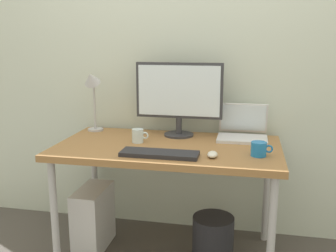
{
  "coord_description": "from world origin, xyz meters",
  "views": [
    {
      "loc": [
        0.47,
        -2.27,
        1.39
      ],
      "look_at": [
        0.0,
        0.0,
        0.86
      ],
      "focal_mm": 41.44,
      "sensor_mm": 36.0,
      "label": 1
    }
  ],
  "objects_px": {
    "monitor": "(179,95)",
    "coffee_mug": "(259,149)",
    "keyboard": "(159,154)",
    "glass_cup": "(138,136)",
    "desk_lamp": "(92,88)",
    "mouse": "(212,154)",
    "wastebasket": "(213,239)",
    "desk": "(168,155)",
    "computer_tower": "(93,218)",
    "laptop": "(243,130)"
  },
  "relations": [
    {
      "from": "desk",
      "to": "monitor",
      "type": "xyz_separation_m",
      "value": [
        0.02,
        0.24,
        0.34
      ]
    },
    {
      "from": "glass_cup",
      "to": "laptop",
      "type": "bearing_deg",
      "value": 20.77
    },
    {
      "from": "keyboard",
      "to": "mouse",
      "type": "relative_size",
      "value": 4.89
    },
    {
      "from": "desk_lamp",
      "to": "wastebasket",
      "type": "distance_m",
      "value": 1.3
    },
    {
      "from": "computer_tower",
      "to": "coffee_mug",
      "type": "bearing_deg",
      "value": -5.78
    },
    {
      "from": "coffee_mug",
      "to": "glass_cup",
      "type": "height_order",
      "value": "glass_cup"
    },
    {
      "from": "monitor",
      "to": "glass_cup",
      "type": "relative_size",
      "value": 5.4
    },
    {
      "from": "desk",
      "to": "laptop",
      "type": "distance_m",
      "value": 0.53
    },
    {
      "from": "keyboard",
      "to": "glass_cup",
      "type": "relative_size",
      "value": 4.09
    },
    {
      "from": "desk",
      "to": "computer_tower",
      "type": "xyz_separation_m",
      "value": [
        -0.51,
        -0.02,
        -0.47
      ]
    },
    {
      "from": "computer_tower",
      "to": "desk_lamp",
      "type": "bearing_deg",
      "value": 106.84
    },
    {
      "from": "mouse",
      "to": "coffee_mug",
      "type": "bearing_deg",
      "value": 17.38
    },
    {
      "from": "keyboard",
      "to": "laptop",
      "type": "bearing_deg",
      "value": 47.65
    },
    {
      "from": "monitor",
      "to": "mouse",
      "type": "bearing_deg",
      "value": -58.93
    },
    {
      "from": "desk",
      "to": "computer_tower",
      "type": "distance_m",
      "value": 0.69
    },
    {
      "from": "laptop",
      "to": "computer_tower",
      "type": "bearing_deg",
      "value": -163.51
    },
    {
      "from": "glass_cup",
      "to": "wastebasket",
      "type": "distance_m",
      "value": 0.81
    },
    {
      "from": "keyboard",
      "to": "wastebasket",
      "type": "relative_size",
      "value": 1.47
    },
    {
      "from": "laptop",
      "to": "desk_lamp",
      "type": "distance_m",
      "value": 1.07
    },
    {
      "from": "coffee_mug",
      "to": "laptop",
      "type": "bearing_deg",
      "value": 104.12
    },
    {
      "from": "monitor",
      "to": "wastebasket",
      "type": "bearing_deg",
      "value": -45.22
    },
    {
      "from": "wastebasket",
      "to": "glass_cup",
      "type": "bearing_deg",
      "value": 174.28
    },
    {
      "from": "keyboard",
      "to": "glass_cup",
      "type": "bearing_deg",
      "value": 127.35
    },
    {
      "from": "monitor",
      "to": "keyboard",
      "type": "distance_m",
      "value": 0.55
    },
    {
      "from": "keyboard",
      "to": "mouse",
      "type": "distance_m",
      "value": 0.3
    },
    {
      "from": "desk",
      "to": "monitor",
      "type": "distance_m",
      "value": 0.42
    },
    {
      "from": "mouse",
      "to": "glass_cup",
      "type": "xyz_separation_m",
      "value": [
        -0.49,
        0.22,
        0.03
      ]
    },
    {
      "from": "monitor",
      "to": "coffee_mug",
      "type": "height_order",
      "value": "monitor"
    },
    {
      "from": "keyboard",
      "to": "coffee_mug",
      "type": "distance_m",
      "value": 0.56
    },
    {
      "from": "desk_lamp",
      "to": "coffee_mug",
      "type": "relative_size",
      "value": 3.62
    },
    {
      "from": "computer_tower",
      "to": "wastebasket",
      "type": "height_order",
      "value": "computer_tower"
    },
    {
      "from": "desk",
      "to": "computer_tower",
      "type": "bearing_deg",
      "value": -177.68
    },
    {
      "from": "desk_lamp",
      "to": "laptop",
      "type": "bearing_deg",
      "value": 1.07
    },
    {
      "from": "desk_lamp",
      "to": "monitor",
      "type": "bearing_deg",
      "value": -0.07
    },
    {
      "from": "glass_cup",
      "to": "wastebasket",
      "type": "bearing_deg",
      "value": -5.72
    },
    {
      "from": "glass_cup",
      "to": "computer_tower",
      "type": "bearing_deg",
      "value": -173.0
    },
    {
      "from": "laptop",
      "to": "glass_cup",
      "type": "xyz_separation_m",
      "value": [
        -0.65,
        -0.25,
        -0.01
      ]
    },
    {
      "from": "desk",
      "to": "glass_cup",
      "type": "xyz_separation_m",
      "value": [
        -0.2,
        0.02,
        0.11
      ]
    },
    {
      "from": "laptop",
      "to": "computer_tower",
      "type": "relative_size",
      "value": 0.76
    },
    {
      "from": "keyboard",
      "to": "glass_cup",
      "type": "height_order",
      "value": "glass_cup"
    },
    {
      "from": "coffee_mug",
      "to": "desk_lamp",
      "type": "bearing_deg",
      "value": 161.92
    },
    {
      "from": "keyboard",
      "to": "wastebasket",
      "type": "distance_m",
      "value": 0.71
    },
    {
      "from": "desk",
      "to": "mouse",
      "type": "bearing_deg",
      "value": -35.0
    },
    {
      "from": "glass_cup",
      "to": "monitor",
      "type": "bearing_deg",
      "value": 45.41
    },
    {
      "from": "computer_tower",
      "to": "desk",
      "type": "bearing_deg",
      "value": 2.32
    },
    {
      "from": "coffee_mug",
      "to": "wastebasket",
      "type": "distance_m",
      "value": 0.69
    },
    {
      "from": "laptop",
      "to": "glass_cup",
      "type": "bearing_deg",
      "value": -159.23
    },
    {
      "from": "monitor",
      "to": "desk_lamp",
      "type": "xyz_separation_m",
      "value": [
        -0.61,
        0.0,
        0.03
      ]
    },
    {
      "from": "monitor",
      "to": "desk_lamp",
      "type": "bearing_deg",
      "value": 179.93
    },
    {
      "from": "mouse",
      "to": "coffee_mug",
      "type": "relative_size",
      "value": 0.74
    }
  ]
}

